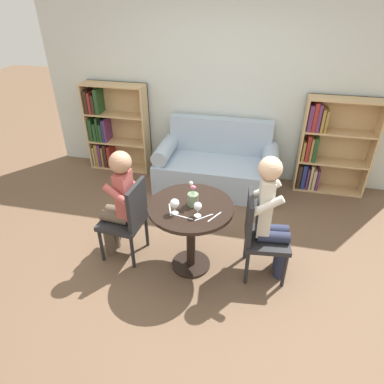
{
  "coord_description": "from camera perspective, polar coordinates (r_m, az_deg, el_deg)",
  "views": [
    {
      "loc": [
        0.58,
        -2.57,
        2.58
      ],
      "look_at": [
        0.0,
        0.05,
        0.88
      ],
      "focal_mm": 32.0,
      "sensor_mm": 36.0,
      "label": 1
    }
  ],
  "objects": [
    {
      "name": "knife_left_setting",
      "position": [
        3.16,
        -3.68,
        -2.94
      ],
      "size": [
        0.08,
        0.18,
        0.0
      ],
      "color": "silver",
      "rests_on": "round_table"
    },
    {
      "name": "back_wall",
      "position": [
        4.84,
        5.46,
        17.53
      ],
      "size": [
        5.2,
        0.05,
        2.7
      ],
      "color": "silver",
      "rests_on": "ground_plane"
    },
    {
      "name": "fork_right_setting",
      "position": [
        3.07,
        3.79,
        -4.14
      ],
      "size": [
        0.1,
        0.17,
        0.0
      ],
      "color": "silver",
      "rests_on": "round_table"
    },
    {
      "name": "flower_vase",
      "position": [
        3.17,
        0.15,
        -1.03
      ],
      "size": [
        0.1,
        0.1,
        0.24
      ],
      "color": "gray",
      "rests_on": "round_table"
    },
    {
      "name": "ground_plane",
      "position": [
        3.69,
        -0.17,
        -12.02
      ],
      "size": [
        16.0,
        16.0,
        0.0
      ],
      "primitive_type": "plane",
      "color": "brown"
    },
    {
      "name": "bookshelf_right",
      "position": [
        4.97,
        21.29,
        6.99
      ],
      "size": [
        0.92,
        0.28,
        1.31
      ],
      "color": "tan",
      "rests_on": "ground_plane"
    },
    {
      "name": "person_right",
      "position": [
        3.26,
        13.13,
        -3.94
      ],
      "size": [
        0.44,
        0.37,
        1.3
      ],
      "rotation": [
        0.0,
        0.0,
        1.68
      ],
      "color": "#282D47",
      "rests_on": "ground_plane"
    },
    {
      "name": "bookshelf_left",
      "position": [
        5.4,
        -13.37,
        10.16
      ],
      "size": [
        0.92,
        0.28,
        1.31
      ],
      "color": "tan",
      "rests_on": "ground_plane"
    },
    {
      "name": "knife_right_setting",
      "position": [
        3.05,
        1.97,
        -4.23
      ],
      "size": [
        0.15,
        0.14,
        0.0
      ],
      "color": "silver",
      "rests_on": "round_table"
    },
    {
      "name": "couch",
      "position": [
        4.83,
        4.14,
        4.27
      ],
      "size": [
        1.66,
        0.8,
        0.92
      ],
      "color": "#9EB2C6",
      "rests_on": "ground_plane"
    },
    {
      "name": "chair_left",
      "position": [
        3.56,
        -10.6,
        -4.15
      ],
      "size": [
        0.45,
        0.45,
        0.9
      ],
      "rotation": [
        0.0,
        0.0,
        -1.65
      ],
      "color": "#232326",
      "rests_on": "ground_plane"
    },
    {
      "name": "fork_left_setting",
      "position": [
        3.06,
        -1.46,
        -4.16
      ],
      "size": [
        0.19,
        0.05,
        0.0
      ],
      "color": "silver",
      "rests_on": "round_table"
    },
    {
      "name": "chair_right",
      "position": [
        3.36,
        11.26,
        -6.73
      ],
      "size": [
        0.46,
        0.46,
        0.9
      ],
      "rotation": [
        0.0,
        0.0,
        1.68
      ],
      "color": "#232326",
      "rests_on": "ground_plane"
    },
    {
      "name": "person_left",
      "position": [
        3.5,
        -12.12,
        -1.57
      ],
      "size": [
        0.44,
        0.36,
        1.23
      ],
      "rotation": [
        0.0,
        0.0,
        -1.65
      ],
      "color": "brown",
      "rests_on": "ground_plane"
    },
    {
      "name": "wine_glass_right",
      "position": [
        3.01,
        0.96,
        -2.45
      ],
      "size": [
        0.07,
        0.07,
        0.14
      ],
      "color": "white",
      "rests_on": "round_table"
    },
    {
      "name": "round_table",
      "position": [
        3.31,
        -0.19,
        -4.87
      ],
      "size": [
        0.81,
        0.81,
        0.76
      ],
      "color": "black",
      "rests_on": "ground_plane"
    },
    {
      "name": "wine_glass_left",
      "position": [
        3.05,
        -2.92,
        -1.98
      ],
      "size": [
        0.09,
        0.09,
        0.15
      ],
      "color": "white",
      "rests_on": "round_table"
    }
  ]
}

